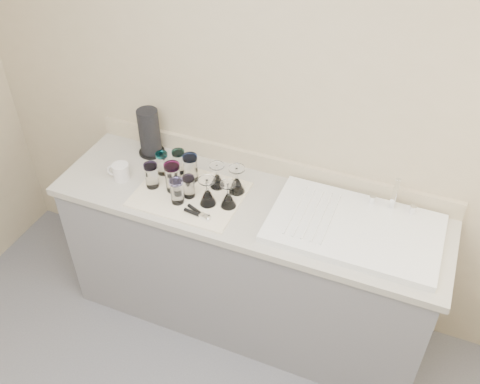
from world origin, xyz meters
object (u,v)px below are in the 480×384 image
at_px(tumbler_purple, 191,168).
at_px(tumbler_blue, 173,177).
at_px(goblet_back_right, 237,183).
at_px(tumbler_magenta, 151,175).
at_px(white_mug, 120,172).
at_px(tumbler_teal, 162,163).
at_px(tumbler_extra, 177,191).
at_px(sink_unit, 355,228).
at_px(goblet_front_right, 228,198).
at_px(paper_towel_roll, 149,133).
at_px(tumbler_lavender, 189,187).
at_px(can_opener, 198,213).
at_px(tumbler_cyan, 179,162).
at_px(goblet_front_left, 208,195).
at_px(goblet_back_left, 217,179).

relative_size(tumbler_purple, tumbler_blue, 0.96).
distance_m(tumbler_purple, goblet_back_right, 0.27).
xyz_separation_m(tumbler_magenta, white_mug, (-0.20, 0.00, -0.03)).
bearing_deg(tumbler_teal, tumbler_extra, -44.97).
xyz_separation_m(sink_unit, tumbler_blue, (-0.95, -0.06, 0.07)).
bearing_deg(goblet_front_right, paper_towel_roll, 155.98).
bearing_deg(tumbler_magenta, tumbler_lavender, 0.28).
height_order(sink_unit, goblet_front_right, sink_unit).
height_order(sink_unit, white_mug, sink_unit).
relative_size(tumbler_blue, can_opener, 1.08).
bearing_deg(tumbler_cyan, white_mug, -149.09).
relative_size(tumbler_extra, goblet_back_right, 0.91).
relative_size(tumbler_blue, tumbler_extra, 1.18).
distance_m(tumbler_blue, white_mug, 0.32).
bearing_deg(tumbler_extra, white_mug, 170.38).
distance_m(tumbler_teal, tumbler_cyan, 0.09).
bearing_deg(tumbler_extra, goblet_front_right, 15.75).
bearing_deg(goblet_front_right, goblet_back_right, 92.21).
bearing_deg(goblet_front_right, tumbler_teal, 165.37).
relative_size(sink_unit, tumbler_lavender, 6.60).
xyz_separation_m(tumbler_magenta, goblet_front_right, (0.43, 0.01, -0.02)).
relative_size(tumbler_magenta, goblet_back_right, 0.93).
xyz_separation_m(goblet_front_left, paper_towel_roll, (-0.49, 0.29, 0.08)).
relative_size(tumbler_lavender, white_mug, 0.94).
bearing_deg(tumbler_cyan, goblet_back_left, -7.89).
bearing_deg(tumbler_lavender, goblet_front_left, -7.75).
relative_size(tumbler_teal, tumbler_lavender, 1.05).
relative_size(tumbler_blue, goblet_back_left, 1.17).
bearing_deg(goblet_back_right, goblet_back_left, -179.69).
distance_m(goblet_back_right, can_opener, 0.27).
distance_m(sink_unit, tumbler_purple, 0.91).
xyz_separation_m(goblet_front_right, white_mug, (-0.63, -0.01, -0.01)).
bearing_deg(can_opener, tumbler_extra, 159.99).
distance_m(tumbler_cyan, tumbler_extra, 0.25).
bearing_deg(sink_unit, paper_towel_roll, 171.09).
bearing_deg(tumbler_blue, tumbler_lavender, -9.05).
bearing_deg(goblet_back_right, tumbler_cyan, 174.67).
xyz_separation_m(tumbler_teal, goblet_front_right, (0.44, -0.11, -0.02)).
height_order(tumbler_cyan, goblet_front_right, goblet_front_right).
height_order(goblet_back_right, can_opener, goblet_back_right).
bearing_deg(tumbler_teal, tumbler_purple, 1.71).
height_order(sink_unit, tumbler_extra, sink_unit).
xyz_separation_m(tumbler_teal, tumbler_cyan, (0.08, 0.04, 0.00)).
bearing_deg(can_opener, tumbler_magenta, 160.59).
height_order(tumbler_cyan, goblet_back_right, goblet_back_right).
relative_size(tumbler_blue, goblet_front_left, 1.06).
relative_size(white_mug, paper_towel_roll, 0.48).
relative_size(tumbler_teal, can_opener, 0.85).
height_order(goblet_back_left, goblet_front_right, goblet_front_right).
bearing_deg(paper_towel_roll, tumbler_lavender, -35.70).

